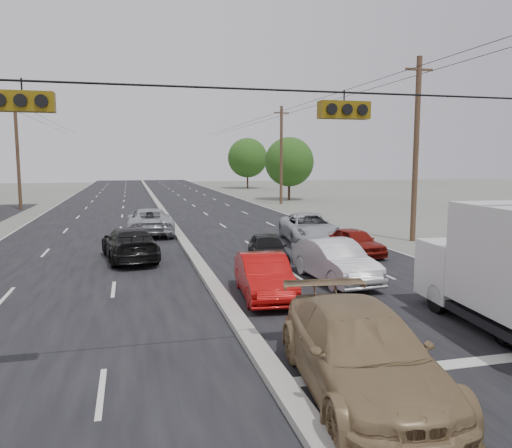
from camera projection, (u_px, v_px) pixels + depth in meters
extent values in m
plane|color=#606356|center=(271.00, 375.00, 10.39)|extent=(200.00, 200.00, 0.00)
cube|color=black|center=(167.00, 218.00, 39.24)|extent=(20.00, 160.00, 0.02)
cube|color=gray|center=(166.00, 216.00, 39.22)|extent=(0.50, 160.00, 0.20)
cylinder|color=#422D1E|center=(18.00, 155.00, 45.18)|extent=(0.30, 0.30, 10.00)
cube|color=#422D1E|center=(15.00, 106.00, 44.64)|extent=(1.60, 0.12, 0.12)
cylinder|color=#422D1E|center=(416.00, 151.00, 27.24)|extent=(0.30, 0.30, 10.00)
cube|color=#422D1E|center=(419.00, 70.00, 26.70)|extent=(1.60, 0.12, 0.12)
cylinder|color=#422D1E|center=(281.00, 155.00, 51.28)|extent=(0.30, 0.30, 10.00)
cube|color=#422D1E|center=(282.00, 113.00, 50.74)|extent=(1.60, 0.12, 0.12)
cylinder|color=black|center=(273.00, 90.00, 9.66)|extent=(25.00, 0.04, 0.04)
cube|color=#72590C|center=(22.00, 101.00, 8.61)|extent=(1.05, 0.30, 0.35)
cube|color=#72590C|center=(344.00, 110.00, 10.07)|extent=(1.05, 0.30, 0.35)
cylinder|color=#382619|center=(289.00, 189.00, 57.16)|extent=(0.28, 0.28, 2.52)
sphere|color=#234D14|center=(289.00, 162.00, 56.78)|extent=(5.60, 5.60, 5.60)
cylinder|color=#382619|center=(248.00, 180.00, 81.43)|extent=(0.28, 0.28, 2.88)
sphere|color=#234D14|center=(247.00, 158.00, 80.98)|extent=(6.40, 6.40, 6.40)
cube|color=silver|center=(466.00, 271.00, 14.87)|extent=(2.41, 1.99, 1.70)
cylinder|color=black|center=(438.00, 299.00, 14.58)|extent=(0.36, 0.87, 0.85)
cylinder|color=black|center=(500.00, 296.00, 14.88)|extent=(0.36, 0.87, 0.85)
imported|color=olive|center=(361.00, 353.00, 9.42)|extent=(2.90, 5.85, 1.63)
imported|color=#AA0B0A|center=(264.00, 277.00, 16.18)|extent=(1.83, 4.35, 1.40)
imported|color=black|center=(268.00, 249.00, 21.67)|extent=(2.01, 3.94, 1.28)
imported|color=#B9B9BB|center=(335.00, 261.00, 18.35)|extent=(1.93, 4.72, 1.52)
imported|color=#A4A7AC|center=(310.00, 228.00, 27.12)|extent=(3.33, 5.98, 1.58)
imported|color=navy|center=(493.00, 269.00, 17.58)|extent=(2.12, 4.60, 1.30)
imported|color=maroon|center=(355.00, 242.00, 23.47)|extent=(1.90, 3.87, 1.27)
imported|color=black|center=(130.00, 244.00, 22.31)|extent=(2.79, 5.39, 1.49)
imported|color=#9C9FA4|center=(150.00, 222.00, 30.06)|extent=(2.70, 5.77, 1.60)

